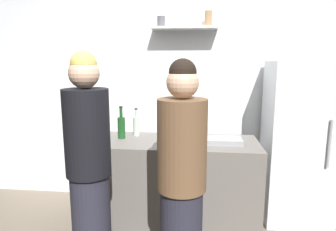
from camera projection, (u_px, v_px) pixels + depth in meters
back_wall_assembly at (179, 93)px, 3.50m from camera, size 4.80×0.32×2.60m
refrigerator at (298, 143)px, 3.06m from camera, size 0.65×0.60×1.68m
counter at (168, 185)px, 2.95m from camera, size 1.74×0.65×0.91m
baking_pan at (223, 141)px, 2.78m from camera, size 0.34×0.24×0.05m
utensil_holder at (100, 135)px, 2.83m from camera, size 0.10×0.10×0.21m
wine_bottle_green_glass at (121, 127)px, 2.95m from camera, size 0.08×0.08×0.32m
wine_bottle_amber_glass at (87, 128)px, 2.92m from camera, size 0.07×0.07×0.30m
wine_bottle_dark_glass at (184, 125)px, 3.04m from camera, size 0.08×0.08×0.31m
wine_bottle_pale_glass at (136, 125)px, 3.05m from camera, size 0.07×0.07×0.29m
water_bottle_plastic at (190, 137)px, 2.60m from camera, size 0.08×0.08×0.23m
person_blonde at (89, 168)px, 2.25m from camera, size 0.34×0.34×1.75m
person_brown_jacket at (182, 183)px, 2.05m from camera, size 0.34×0.34×1.69m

